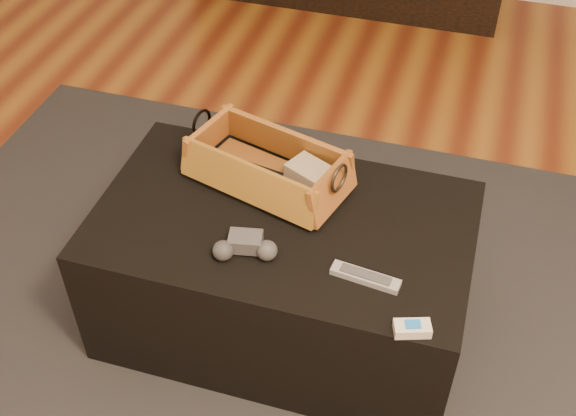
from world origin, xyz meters
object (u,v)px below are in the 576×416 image
(game_controller, at_px, (245,247))
(cream_gadget, at_px, (412,328))
(ottoman, at_px, (283,272))
(tv_remote, at_px, (258,175))
(wicker_basket, at_px, (268,167))
(silver_remote, at_px, (365,277))

(game_controller, bearing_deg, cream_gadget, -15.46)
(ottoman, xyz_separation_m, tv_remote, (-0.11, 0.12, 0.24))
(game_controller, xyz_separation_m, cream_gadget, (0.44, -0.12, -0.01))
(ottoman, height_order, wicker_basket, wicker_basket)
(silver_remote, bearing_deg, tv_remote, 143.63)
(cream_gadget, bearing_deg, wicker_basket, 139.45)
(ottoman, bearing_deg, game_controller, -108.61)
(game_controller, bearing_deg, wicker_basket, 96.36)
(cream_gadget, bearing_deg, ottoman, 144.78)
(game_controller, bearing_deg, ottoman, 71.39)
(wicker_basket, height_order, cream_gadget, wicker_basket)
(wicker_basket, distance_m, game_controller, 0.28)
(ottoman, relative_size, game_controller, 5.90)
(ottoman, xyz_separation_m, wicker_basket, (-0.08, 0.13, 0.26))
(silver_remote, bearing_deg, cream_gadget, -43.12)
(game_controller, height_order, silver_remote, game_controller)
(wicker_basket, bearing_deg, game_controller, -83.64)
(tv_remote, xyz_separation_m, game_controller, (0.06, -0.27, -0.00))
(game_controller, relative_size, silver_remote, 0.97)
(silver_remote, bearing_deg, ottoman, 149.70)
(tv_remote, relative_size, cream_gadget, 2.56)
(cream_gadget, bearing_deg, silver_remote, 136.88)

